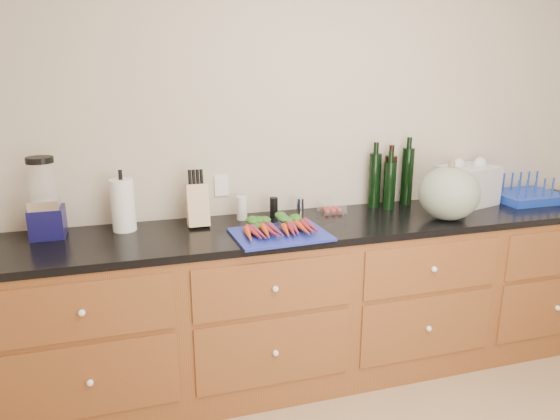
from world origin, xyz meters
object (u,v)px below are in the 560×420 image
object	(u,v)px
knife_block	(197,205)
tomato_box	(332,207)
cutting_board	(280,234)
dish_rack	(526,194)
paper_towel	(123,205)
squash	(449,193)
carrots	(278,227)
blender_appliance	(45,203)

from	to	relation	value
knife_block	tomato_box	distance (m)	0.81
knife_block	tomato_box	world-z (taller)	knife_block
cutting_board	tomato_box	distance (m)	0.54
cutting_board	dish_rack	distance (m)	1.77
paper_towel	knife_block	size ratio (longest dim) A/B	1.20
squash	paper_towel	size ratio (longest dim) A/B	1.23
knife_block	dish_rack	xyz separation A→B (m)	(2.14, -0.06, -0.07)
squash	knife_block	distance (m)	1.41
carrots	paper_towel	xyz separation A→B (m)	(-0.77, 0.28, 0.10)
paper_towel	squash	bearing A→B (deg)	-9.78
carrots	squash	distance (m)	1.01
carrots	cutting_board	bearing A→B (deg)	-90.00
knife_block	dish_rack	world-z (taller)	knife_block
cutting_board	squash	xyz separation A→B (m)	(1.00, 0.01, 0.15)
tomato_box	blender_appliance	bearing A→B (deg)	-179.55
squash	paper_towel	distance (m)	1.80
cutting_board	tomato_box	bearing A→B (deg)	38.12
cutting_board	carrots	size ratio (longest dim) A/B	1.26
blender_appliance	dish_rack	size ratio (longest dim) A/B	0.99
paper_towel	dish_rack	distance (m)	2.53
carrots	squash	xyz separation A→B (m)	(1.00, -0.02, 0.12)
squash	dish_rack	bearing A→B (deg)	16.72
squash	knife_block	size ratio (longest dim) A/B	1.48
blender_appliance	dish_rack	distance (m)	2.90
blender_appliance	dish_rack	world-z (taller)	blender_appliance
carrots	dish_rack	bearing A→B (deg)	6.62
blender_appliance	tomato_box	size ratio (longest dim) A/B	2.88
knife_block	paper_towel	bearing A→B (deg)	177.04
carrots	paper_towel	bearing A→B (deg)	159.82
cutting_board	blender_appliance	world-z (taller)	blender_appliance
tomato_box	dish_rack	size ratio (longest dim) A/B	0.34
tomato_box	carrots	bearing A→B (deg)	-145.11
cutting_board	tomato_box	world-z (taller)	tomato_box
cutting_board	blender_appliance	bearing A→B (deg)	164.48
carrots	knife_block	bearing A→B (deg)	145.53
cutting_board	tomato_box	xyz separation A→B (m)	(0.42, 0.33, 0.03)
cutting_board	knife_block	world-z (taller)	knife_block
cutting_board	squash	bearing A→B (deg)	0.83
squash	blender_appliance	size ratio (longest dim) A/B	0.82
paper_towel	knife_block	distance (m)	0.39
carrots	paper_towel	distance (m)	0.83
blender_appliance	paper_towel	bearing A→B (deg)	0.34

